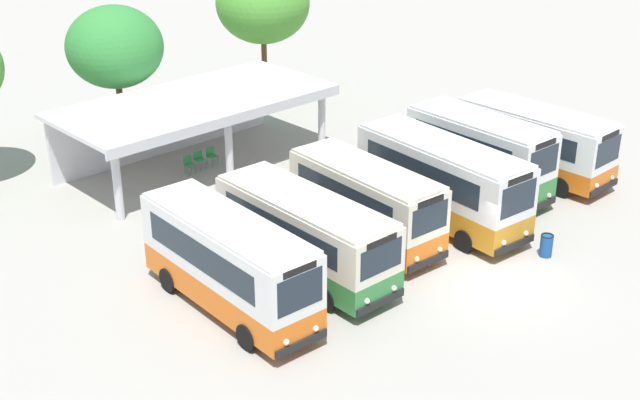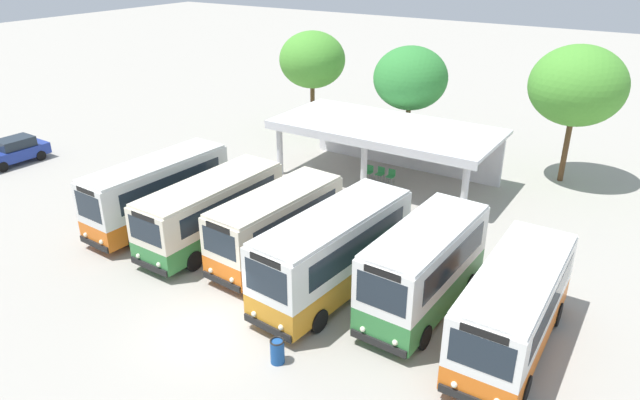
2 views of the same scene
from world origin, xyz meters
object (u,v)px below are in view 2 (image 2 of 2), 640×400
at_px(litter_bin_apron, 277,351).
at_px(waiting_chair_middle_seat, 391,175).
at_px(city_bus_nearest_orange, 158,190).
at_px(city_bus_middle_cream, 277,223).
at_px(city_bus_far_end_green, 514,305).
at_px(city_bus_second_in_row, 212,209).
at_px(parked_car_flank, 14,151).
at_px(city_bus_fourth_amber, 334,250).
at_px(city_bus_fifth_blue, 424,266).
at_px(waiting_chair_end_by_column, 369,171).
at_px(waiting_chair_second_from_end, 380,173).

bearing_deg(litter_bin_apron, waiting_chair_middle_seat, 103.15).
relative_size(city_bus_nearest_orange, litter_bin_apron, 8.68).
bearing_deg(city_bus_middle_cream, city_bus_nearest_orange, -176.92).
relative_size(city_bus_nearest_orange, city_bus_far_end_green, 1.04).
distance_m(city_bus_second_in_row, parked_car_flank, 17.89).
height_order(city_bus_fourth_amber, city_bus_fifth_blue, city_bus_fifth_blue).
bearing_deg(litter_bin_apron, waiting_chair_end_by_column, 107.83).
bearing_deg(waiting_chair_second_from_end, city_bus_second_in_row, -106.09).
height_order(city_bus_nearest_orange, waiting_chair_second_from_end, city_bus_nearest_orange).
height_order(city_bus_nearest_orange, city_bus_middle_cream, city_bus_nearest_orange).
height_order(city_bus_fifth_blue, waiting_chair_end_by_column, city_bus_fifth_blue).
bearing_deg(waiting_chair_second_from_end, litter_bin_apron, -74.54).
bearing_deg(city_bus_far_end_green, city_bus_fourth_amber, -177.65).
distance_m(city_bus_nearest_orange, waiting_chair_second_from_end, 12.89).
relative_size(city_bus_far_end_green, waiting_chair_end_by_column, 8.72).
distance_m(city_bus_nearest_orange, parked_car_flank, 14.43).
distance_m(city_bus_second_in_row, waiting_chair_end_by_column, 11.16).
distance_m(city_bus_far_end_green, waiting_chair_second_from_end, 15.61).
relative_size(city_bus_middle_cream, waiting_chair_second_from_end, 8.23).
xyz_separation_m(city_bus_far_end_green, litter_bin_apron, (-6.31, -4.97, -1.31)).
xyz_separation_m(city_bus_second_in_row, waiting_chair_end_by_column, (2.46, 10.82, -1.18)).
xyz_separation_m(city_bus_middle_cream, waiting_chair_middle_seat, (0.36, 10.59, -1.23)).
relative_size(city_bus_middle_cream, waiting_chair_middle_seat, 8.23).
height_order(city_bus_fourth_amber, parked_car_flank, city_bus_fourth_amber).
relative_size(city_bus_fourth_amber, litter_bin_apron, 8.98).
distance_m(city_bus_second_in_row, waiting_chair_middle_seat, 11.65).
distance_m(waiting_chair_middle_seat, litter_bin_apron, 16.62).
xyz_separation_m(waiting_chair_second_from_end, litter_bin_apron, (4.48, -16.19, -0.07)).
relative_size(city_bus_fifth_blue, litter_bin_apron, 7.59).
height_order(city_bus_second_in_row, parked_car_flank, city_bus_second_in_row).
distance_m(waiting_chair_second_from_end, litter_bin_apron, 16.79).
bearing_deg(city_bus_middle_cream, parked_car_flank, 178.17).
distance_m(waiting_chair_end_by_column, waiting_chair_second_from_end, 0.70).
bearing_deg(city_bus_second_in_row, parked_car_flank, 176.71).
relative_size(waiting_chair_end_by_column, litter_bin_apron, 0.96).
xyz_separation_m(city_bus_nearest_orange, city_bus_middle_cream, (6.97, 0.38, -0.10)).
xyz_separation_m(waiting_chair_end_by_column, waiting_chair_middle_seat, (1.39, 0.12, 0.00)).
xyz_separation_m(city_bus_fourth_amber, waiting_chair_middle_seat, (-3.12, 11.50, -1.38)).
xyz_separation_m(city_bus_far_end_green, waiting_chair_end_by_column, (-11.48, 11.10, -1.24)).
xyz_separation_m(city_bus_fifth_blue, waiting_chair_second_from_end, (-7.30, 10.73, -1.40)).
bearing_deg(waiting_chair_end_by_column, city_bus_fourth_amber, -68.39).
xyz_separation_m(city_bus_nearest_orange, city_bus_fifth_blue, (13.94, 0.24, 0.07)).
xyz_separation_m(city_bus_middle_cream, waiting_chair_second_from_end, (-0.33, 10.59, -1.23)).
bearing_deg(waiting_chair_middle_seat, city_bus_far_end_green, -48.03).
distance_m(city_bus_middle_cream, city_bus_fifth_blue, 6.97).
relative_size(parked_car_flank, waiting_chair_middle_seat, 4.76).
relative_size(city_bus_nearest_orange, city_bus_fifth_blue, 1.14).
bearing_deg(city_bus_second_in_row, waiting_chair_second_from_end, 73.91).
distance_m(city_bus_far_end_green, litter_bin_apron, 8.14).
height_order(city_bus_middle_cream, city_bus_far_end_green, city_bus_far_end_green).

